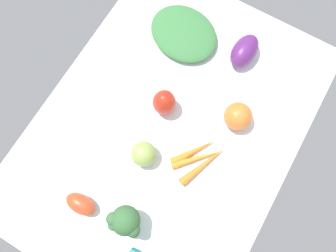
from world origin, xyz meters
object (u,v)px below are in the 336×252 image
Objects in this scene: bell_pepper_red at (164,102)px; leafy_greens_clump at (184,33)px; carrot_bunch at (199,158)px; heirloom_tomato_green at (144,154)px; roma_tomato at (81,204)px; heirloom_tomato_orange at (238,116)px; eggplant at (244,51)px; broccoli_head at (125,221)px.

bell_pepper_red is 26.14cm from leafy_greens_clump.
carrot_bunch is 41.76cm from leafy_greens_clump.
carrot_bunch is at bearing 62.90° from bell_pepper_red.
carrot_bunch is at bearing 35.85° from leafy_greens_clump.
heirloom_tomato_green is at bearing 9.04° from bell_pepper_red.
heirloom_tomato_green is at bearing -111.73° from roma_tomato.
heirloom_tomato_green is 0.88× the size of heirloom_tomato_orange.
roma_tomato reaches higher than leafy_greens_clump.
roma_tomato is at bearing -12.15° from eggplant.
carrot_bunch is 37.51cm from eggplant.
roma_tomato is (28.89, -22.81, 1.41)cm from carrot_bunch.
carrot_bunch is at bearing 161.26° from broccoli_head.
broccoli_head is 44.67cm from heirloom_tomato_orange.
roma_tomato is at bearing 1.50° from leafy_greens_clump.
heirloom_tomato_orange is at bearing 24.89° from eggplant.
eggplant reaches higher than leafy_greens_clump.
heirloom_tomato_green reaches higher than leafy_greens_clump.
roma_tomato is (2.58, -13.88, -4.40)cm from broccoli_head.
eggplant is at bearing 166.80° from heirloom_tomato_green.
eggplant is at bearing 155.13° from bell_pepper_red.
heirloom_tomato_orange is at bearing 142.19° from heirloom_tomato_green.
bell_pepper_red is at bearing -170.96° from heirloom_tomato_green.
heirloom_tomato_orange reaches higher than carrot_bunch.
leafy_greens_clump reaches higher than carrot_bunch.
heirloom_tomato_green is at bearing 13.26° from leafy_greens_clump.
heirloom_tomato_orange is (-45.26, 26.75, 1.61)cm from roma_tomato.
heirloom_tomato_green is at bearing -37.81° from heirloom_tomato_orange.
broccoli_head is 62.33cm from leafy_greens_clump.
broccoli_head is 0.48× the size of leafy_greens_clump.
leafy_greens_clump is (3.35, -20.28, -1.67)cm from eggplant.
heirloom_tomato_orange is at bearing 58.40° from leafy_greens_clump.
eggplant is 1.62× the size of heirloom_tomato_green.
broccoli_head reaches higher than roma_tomato.
eggplant is 46.04cm from heirloom_tomato_green.
eggplant is 22.35cm from heirloom_tomato_orange.
carrot_bunch is at bearing -129.10° from roma_tomato.
broccoli_head reaches higher than heirloom_tomato_green.
heirloom_tomato_orange is (-16.37, 3.94, 3.02)cm from carrot_bunch.
roma_tomato is 1.07× the size of heirloom_tomato_orange.
bell_pepper_red reaches higher than leafy_greens_clump.
eggplant is at bearing -158.71° from heirloom_tomato_orange.
roma_tomato is (66.08, -18.64, -1.07)cm from eggplant.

